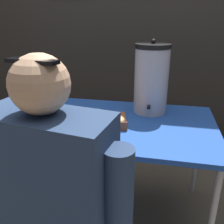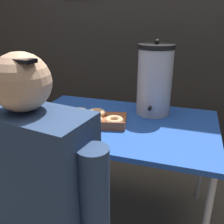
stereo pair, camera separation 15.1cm
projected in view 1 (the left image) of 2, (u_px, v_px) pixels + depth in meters
The scene contains 7 objects.
ground_plane at pixel (118, 212), 1.78m from camera, with size 12.00×12.00×0.00m, color brown.
back_wall at pixel (140, 15), 2.23m from camera, with size 6.00×0.11×2.62m.
folding_table at pixel (119, 129), 1.55m from camera, with size 1.17×0.77×0.70m.
donut_box at pixel (93, 119), 1.51m from camera, with size 0.42×0.33×0.05m.
coffee_urn at pixel (151, 79), 1.61m from camera, with size 0.23×0.26×0.48m.
cell_phone at pixel (34, 125), 1.46m from camera, with size 0.12×0.16×0.01m.
person_seated at pixel (54, 218), 0.98m from camera, with size 0.63×0.32×1.20m.
Camera 1 is at (0.25, -1.38, 1.31)m, focal length 40.00 mm.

